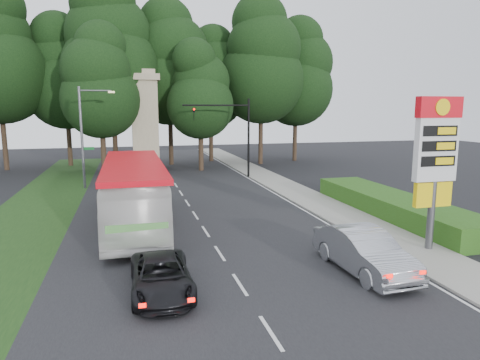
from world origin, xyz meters
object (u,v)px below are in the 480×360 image
object	(u,v)px
gas_station_pylon	(436,153)
traffic_signal_mast	(235,127)
streetlight_signs	(84,133)
suv_charcoal	(161,276)
monument	(145,121)
transit_bus	(134,194)
sedan_silver	(364,251)

from	to	relation	value
gas_station_pylon	traffic_signal_mast	bearing A→B (deg)	99.09
gas_station_pylon	streetlight_signs	world-z (taller)	streetlight_signs
gas_station_pylon	suv_charcoal	bearing A→B (deg)	-173.16
monument	transit_bus	size ratio (longest dim) A/B	0.80
gas_station_pylon	sedan_silver	world-z (taller)	gas_station_pylon
sedan_silver	streetlight_signs	bearing A→B (deg)	116.44
traffic_signal_mast	sedan_silver	bearing A→B (deg)	-91.65
gas_station_pylon	transit_bus	xyz separation A→B (m)	(-12.70, 7.72, -2.69)
traffic_signal_mast	suv_charcoal	world-z (taller)	traffic_signal_mast
streetlight_signs	monument	size ratio (longest dim) A/B	0.80
traffic_signal_mast	suv_charcoal	distance (m)	25.26
streetlight_signs	transit_bus	size ratio (longest dim) A/B	0.64
gas_station_pylon	streetlight_signs	xyz separation A→B (m)	(-16.19, 20.01, -0.01)
traffic_signal_mast	streetlight_signs	bearing A→B (deg)	-171.08
monument	traffic_signal_mast	bearing A→B (deg)	-38.00
traffic_signal_mast	monument	bearing A→B (deg)	142.00
streetlight_signs	suv_charcoal	xyz separation A→B (m)	(4.19, -21.45, -3.82)
suv_charcoal	gas_station_pylon	bearing A→B (deg)	7.27
streetlight_signs	transit_bus	xyz separation A→B (m)	(3.49, -12.30, -2.69)
suv_charcoal	transit_bus	bearing A→B (deg)	94.80
monument	streetlight_signs	bearing A→B (deg)	-121.97
gas_station_pylon	suv_charcoal	size ratio (longest dim) A/B	1.54
monument	suv_charcoal	xyz separation A→B (m)	(-0.80, -29.45, -4.49)
sedan_silver	monument	bearing A→B (deg)	100.66
transit_bus	traffic_signal_mast	bearing A→B (deg)	57.64
gas_station_pylon	suv_charcoal	distance (m)	12.68
gas_station_pylon	transit_bus	bearing A→B (deg)	148.71
traffic_signal_mast	sedan_silver	distance (m)	23.82
streetlight_signs	gas_station_pylon	bearing A→B (deg)	-51.04
traffic_signal_mast	monument	distance (m)	9.76
traffic_signal_mast	streetlight_signs	world-z (taller)	streetlight_signs
gas_station_pylon	transit_bus	world-z (taller)	gas_station_pylon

